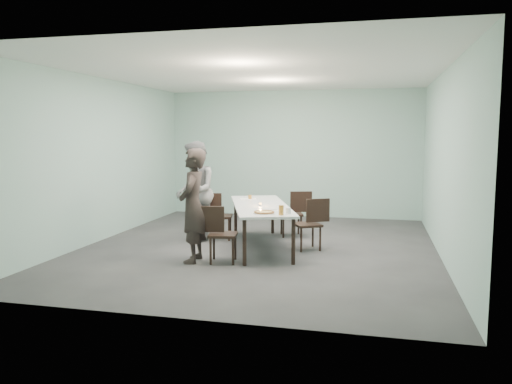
% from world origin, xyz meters
% --- Properties ---
extents(ground, '(7.00, 7.00, 0.00)m').
position_xyz_m(ground, '(0.00, 0.00, 0.00)').
color(ground, '#333335').
rests_on(ground, ground).
extents(room_shell, '(6.02, 7.02, 3.01)m').
position_xyz_m(room_shell, '(0.00, 0.00, 2.03)').
color(room_shell, '#96BDB5').
rests_on(room_shell, ground).
extents(table, '(1.70, 2.75, 0.75)m').
position_xyz_m(table, '(0.02, 0.02, 0.69)').
color(table, white).
rests_on(table, ground).
extents(chair_near_left, '(0.64, 0.49, 0.87)m').
position_xyz_m(chair_near_left, '(-0.39, -1.13, 0.50)').
color(chair_near_left, black).
rests_on(chair_near_left, ground).
extents(chair_far_left, '(0.64, 0.50, 0.87)m').
position_xyz_m(chair_far_left, '(-0.94, 0.50, 0.50)').
color(chair_far_left, black).
rests_on(chair_far_left, ground).
extents(chair_near_right, '(0.65, 0.57, 0.87)m').
position_xyz_m(chair_near_right, '(0.91, 0.08, 0.50)').
color(chair_near_right, black).
rests_on(chair_near_right, ground).
extents(chair_far_right, '(0.65, 0.52, 0.87)m').
position_xyz_m(chair_far_right, '(0.46, 1.13, 0.50)').
color(chair_far_right, black).
rests_on(chair_far_right, ground).
extents(diner_near, '(0.49, 0.68, 1.75)m').
position_xyz_m(diner_near, '(-0.76, -1.19, 0.88)').
color(diner_near, black).
rests_on(diner_near, ground).
extents(diner_far, '(1.00, 1.10, 1.84)m').
position_xyz_m(diner_far, '(-1.27, 0.28, 0.92)').
color(diner_far, slate).
rests_on(diner_far, ground).
extents(pizza, '(0.34, 0.34, 0.04)m').
position_xyz_m(pizza, '(0.29, -0.91, 0.77)').
color(pizza, white).
rests_on(pizza, table).
extents(side_plate, '(0.18, 0.18, 0.01)m').
position_xyz_m(side_plate, '(0.35, -0.40, 0.76)').
color(side_plate, white).
rests_on(side_plate, table).
extents(beer_glass, '(0.08, 0.08, 0.15)m').
position_xyz_m(beer_glass, '(0.58, -0.99, 0.82)').
color(beer_glass, '#C07A2A').
rests_on(beer_glass, table).
extents(water_tumbler, '(0.08, 0.08, 0.09)m').
position_xyz_m(water_tumbler, '(0.66, -0.85, 0.80)').
color(water_tumbler, silver).
rests_on(water_tumbler, table).
extents(tealight, '(0.06, 0.06, 0.05)m').
position_xyz_m(tealight, '(0.06, -0.15, 0.77)').
color(tealight, silver).
rests_on(tealight, table).
extents(amber_tumbler, '(0.07, 0.07, 0.08)m').
position_xyz_m(amber_tumbler, '(-0.34, 0.70, 0.79)').
color(amber_tumbler, '#C07A2A').
rests_on(amber_tumbler, table).
extents(menu, '(0.36, 0.31, 0.01)m').
position_xyz_m(menu, '(-0.37, 0.69, 0.75)').
color(menu, silver).
rests_on(menu, table).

